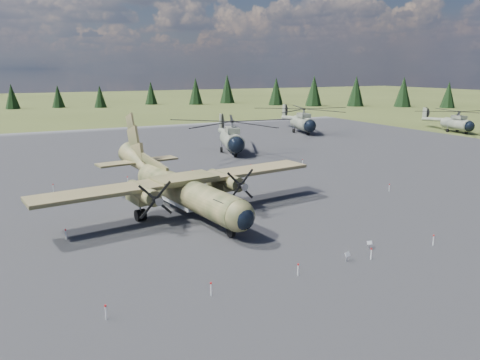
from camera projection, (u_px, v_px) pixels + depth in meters
name	position (u px, v px, depth m)	size (l,w,h in m)	color
ground	(254.00, 212.00, 43.33)	(500.00, 500.00, 0.00)	#515A28
apron	(212.00, 188.00, 52.06)	(120.00, 120.00, 0.04)	#59595E
transport_plane	(180.00, 185.00, 42.91)	(26.79, 24.17, 8.81)	#3A4324
helicopter_near	(232.00, 130.00, 72.44)	(25.21, 25.90, 5.20)	gray
helicopter_mid	(303.00, 115.00, 95.33)	(24.31, 25.57, 5.16)	gray
helicopter_far	(457.00, 117.00, 96.56)	(20.30, 21.90, 4.47)	gray
info_placard_left	(347.00, 255.00, 31.95)	(0.48, 0.31, 0.71)	gray
info_placard_right	(369.00, 244.00, 34.29)	(0.41, 0.23, 0.62)	gray
barrier_fence	(250.00, 207.00, 42.95)	(33.12, 29.62, 0.85)	white
treeline	(306.00, 152.00, 46.32)	(284.56, 286.92, 10.95)	black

